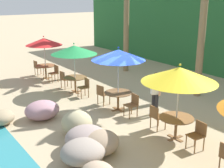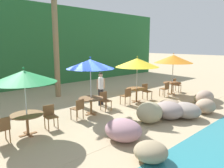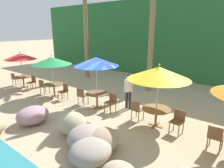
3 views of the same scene
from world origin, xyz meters
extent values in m
plane|color=tan|center=(0.00, 0.00, 0.00)|extent=(120.00, 120.00, 0.00)
cube|color=tan|center=(0.00, 0.00, 0.00)|extent=(18.00, 5.20, 0.01)
cube|color=#286633|center=(0.00, 9.00, 3.00)|extent=(28.00, 2.40, 6.00)
ellipsoid|color=#9E856A|center=(2.25, -2.27, 0.35)|extent=(1.05, 1.16, 0.69)
ellipsoid|color=gray|center=(2.38, -2.92, 0.33)|extent=(1.15, 1.30, 0.66)
ellipsoid|color=gray|center=(2.51, -2.94, 0.19)|extent=(0.61, 0.68, 0.39)
ellipsoid|color=#AD7E89|center=(-1.13, -2.62, 0.35)|extent=(1.10, 1.29, 0.70)
ellipsoid|color=tan|center=(0.80, -2.22, 0.42)|extent=(1.09, 0.99, 0.83)
ellipsoid|color=gray|center=(1.79, -2.47, 0.36)|extent=(1.20, 1.28, 0.72)
cylinder|color=silver|center=(-6.30, -0.20, 1.07)|extent=(0.04, 0.04, 2.14)
cone|color=red|center=(-6.30, -0.20, 2.04)|extent=(1.94, 1.94, 0.38)
sphere|color=red|center=(-6.30, -0.20, 2.31)|extent=(0.07, 0.07, 0.07)
cube|color=brown|center=(-6.30, -0.20, 0.01)|extent=(0.60, 0.12, 0.03)
cube|color=brown|center=(-6.30, -0.20, 0.01)|extent=(0.12, 0.60, 0.03)
cylinder|color=brown|center=(-6.30, -0.20, 0.37)|extent=(0.09, 0.09, 0.71)
cylinder|color=brown|center=(-6.30, -0.20, 0.72)|extent=(1.10, 1.10, 0.03)
cylinder|color=brown|center=(-5.26, -0.32, 0.23)|extent=(0.04, 0.04, 0.45)
cylinder|color=brown|center=(-5.62, -0.34, 0.23)|extent=(0.04, 0.04, 0.45)
cylinder|color=brown|center=(-5.28, 0.03, 0.23)|extent=(0.04, 0.04, 0.45)
cylinder|color=brown|center=(-5.63, 0.01, 0.23)|extent=(0.04, 0.04, 0.45)
cube|color=brown|center=(-5.45, -0.16, 0.47)|extent=(0.44, 0.44, 0.03)
cube|color=brown|center=(-5.46, 0.04, 0.66)|extent=(0.42, 0.06, 0.42)
cylinder|color=brown|center=(-7.33, -0.07, 0.23)|extent=(0.04, 0.04, 0.45)
cylinder|color=brown|center=(-6.97, -0.06, 0.23)|extent=(0.04, 0.04, 0.45)
cylinder|color=brown|center=(-7.31, -0.43, 0.23)|extent=(0.04, 0.04, 0.45)
cylinder|color=brown|center=(-6.96, -0.41, 0.23)|extent=(0.04, 0.04, 0.45)
cube|color=brown|center=(-7.14, -0.24, 0.47)|extent=(0.44, 0.44, 0.03)
cube|color=brown|center=(-7.14, -0.44, 0.66)|extent=(0.42, 0.06, 0.42)
cylinder|color=silver|center=(-3.21, -0.07, 1.07)|extent=(0.04, 0.04, 2.14)
cone|color=#238E47|center=(-3.21, -0.07, 2.04)|extent=(2.12, 2.12, 0.39)
sphere|color=#238E47|center=(-3.21, -0.07, 2.32)|extent=(0.07, 0.07, 0.07)
cube|color=brown|center=(-3.21, -0.07, 0.01)|extent=(0.60, 0.12, 0.03)
cube|color=brown|center=(-3.21, -0.07, 0.01)|extent=(0.12, 0.60, 0.03)
cylinder|color=brown|center=(-3.21, -0.07, 0.37)|extent=(0.09, 0.09, 0.71)
cylinder|color=brown|center=(-3.21, -0.07, 0.72)|extent=(1.10, 1.10, 0.03)
cylinder|color=brown|center=(-2.20, -0.34, 0.23)|extent=(0.04, 0.04, 0.45)
cylinder|color=brown|center=(-2.55, -0.31, 0.23)|extent=(0.04, 0.04, 0.45)
cylinder|color=brown|center=(-2.17, 0.02, 0.23)|extent=(0.04, 0.04, 0.45)
cylinder|color=brown|center=(-2.52, 0.05, 0.23)|extent=(0.04, 0.04, 0.45)
cube|color=brown|center=(-2.36, -0.15, 0.47)|extent=(0.46, 0.46, 0.03)
cube|color=brown|center=(-2.34, 0.05, 0.66)|extent=(0.42, 0.07, 0.42)
cylinder|color=brown|center=(-4.24, 0.05, 0.23)|extent=(0.04, 0.04, 0.45)
cylinder|color=brown|center=(-3.89, 0.07, 0.23)|extent=(0.04, 0.04, 0.45)
cylinder|color=brown|center=(-4.22, -0.31, 0.23)|extent=(0.04, 0.04, 0.45)
cylinder|color=brown|center=(-3.87, -0.29, 0.23)|extent=(0.04, 0.04, 0.45)
cube|color=brown|center=(-4.06, -0.12, 0.47)|extent=(0.44, 0.44, 0.03)
cube|color=brown|center=(-4.04, -0.32, 0.66)|extent=(0.42, 0.06, 0.42)
cylinder|color=silver|center=(-0.22, 0.22, 1.17)|extent=(0.04, 0.04, 2.35)
cone|color=blue|center=(-0.22, 0.22, 2.25)|extent=(2.08, 2.08, 0.40)
sphere|color=blue|center=(-0.22, 0.22, 2.53)|extent=(0.07, 0.07, 0.07)
cube|color=brown|center=(-0.22, 0.22, 0.01)|extent=(0.60, 0.12, 0.03)
cube|color=brown|center=(-0.22, 0.22, 0.01)|extent=(0.12, 0.60, 0.03)
cylinder|color=brown|center=(-0.22, 0.22, 0.37)|extent=(0.09, 0.09, 0.71)
cylinder|color=brown|center=(-0.22, 0.22, 0.72)|extent=(1.10, 1.10, 0.03)
cylinder|color=brown|center=(0.80, -0.01, 0.23)|extent=(0.04, 0.04, 0.45)
cylinder|color=brown|center=(0.44, 0.00, 0.23)|extent=(0.04, 0.04, 0.45)
cylinder|color=brown|center=(0.81, 0.34, 0.23)|extent=(0.04, 0.04, 0.45)
cylinder|color=brown|center=(0.46, 0.36, 0.23)|extent=(0.04, 0.04, 0.45)
cube|color=brown|center=(0.63, 0.17, 0.47)|extent=(0.44, 0.44, 0.03)
cube|color=brown|center=(0.64, 0.37, 0.66)|extent=(0.42, 0.06, 0.42)
cylinder|color=brown|center=(-1.26, 0.24, 0.23)|extent=(0.04, 0.04, 0.45)
cylinder|color=brown|center=(-0.91, 0.30, 0.23)|extent=(0.04, 0.04, 0.45)
cylinder|color=brown|center=(-1.21, -0.11, 0.23)|extent=(0.04, 0.04, 0.45)
cylinder|color=brown|center=(-0.86, -0.06, 0.23)|extent=(0.04, 0.04, 0.45)
cube|color=brown|center=(-1.06, 0.09, 0.47)|extent=(0.48, 0.48, 0.03)
cube|color=brown|center=(-1.03, -0.10, 0.66)|extent=(0.42, 0.10, 0.42)
cylinder|color=silver|center=(2.88, 0.20, 1.12)|extent=(0.04, 0.04, 2.23)
cone|color=yellow|center=(2.88, 0.20, 2.13)|extent=(2.32, 2.32, 0.46)
sphere|color=yellow|center=(2.88, 0.20, 2.44)|extent=(0.07, 0.07, 0.07)
cube|color=brown|center=(2.88, 0.20, 0.01)|extent=(0.60, 0.12, 0.03)
cube|color=brown|center=(2.88, 0.20, 0.01)|extent=(0.12, 0.60, 0.03)
cylinder|color=brown|center=(2.88, 0.20, 0.37)|extent=(0.09, 0.09, 0.71)
cylinder|color=brown|center=(2.88, 0.20, 0.72)|extent=(1.10, 1.10, 0.03)
cylinder|color=brown|center=(3.88, -0.07, 0.23)|extent=(0.04, 0.04, 0.45)
cylinder|color=brown|center=(3.53, -0.04, 0.23)|extent=(0.04, 0.04, 0.45)
cylinder|color=brown|center=(3.92, 0.28, 0.23)|extent=(0.04, 0.04, 0.45)
cylinder|color=brown|center=(3.56, 0.32, 0.23)|extent=(0.04, 0.04, 0.45)
cube|color=brown|center=(3.72, 0.12, 0.47)|extent=(0.46, 0.46, 0.03)
cube|color=brown|center=(3.74, 0.32, 0.66)|extent=(0.42, 0.08, 0.42)
cylinder|color=brown|center=(1.86, 0.43, 0.23)|extent=(0.04, 0.04, 0.45)
cylinder|color=brown|center=(2.22, 0.41, 0.23)|extent=(0.04, 0.04, 0.45)
cylinder|color=brown|center=(1.84, 0.08, 0.23)|extent=(0.04, 0.04, 0.45)
cylinder|color=brown|center=(2.20, 0.06, 0.23)|extent=(0.04, 0.04, 0.45)
cube|color=brown|center=(2.03, 0.25, 0.47)|extent=(0.44, 0.44, 0.03)
cube|color=brown|center=(2.02, 0.05, 0.66)|extent=(0.42, 0.06, 0.42)
cylinder|color=brown|center=(4.87, 0.07, 0.23)|extent=(0.04, 0.04, 0.45)
cylinder|color=brown|center=(5.23, 0.06, 0.23)|extent=(0.04, 0.04, 0.45)
cylinder|color=brown|center=(4.86, -0.29, 0.23)|extent=(0.04, 0.04, 0.45)
cylinder|color=brown|center=(5.22, -0.29, 0.23)|extent=(0.04, 0.04, 0.45)
cube|color=brown|center=(5.05, -0.11, 0.47)|extent=(0.43, 0.43, 0.03)
cube|color=brown|center=(5.04, -0.31, 0.66)|extent=(0.42, 0.05, 0.42)
cylinder|color=olive|center=(-5.13, 4.46, 3.24)|extent=(0.32, 0.32, 6.49)
cylinder|color=olive|center=(0.43, 4.25, 3.28)|extent=(0.32, 0.32, 6.57)
cylinder|color=#232328|center=(0.95, 1.03, 0.43)|extent=(0.13, 0.13, 0.86)
cylinder|color=#232328|center=(1.13, 1.03, 0.43)|extent=(0.13, 0.13, 0.86)
cube|color=white|center=(1.04, 1.03, 1.15)|extent=(0.33, 0.39, 0.58)
cylinder|color=tan|center=(0.82, 1.03, 1.10)|extent=(0.08, 0.08, 0.50)
cylinder|color=tan|center=(1.26, 1.03, 1.10)|extent=(0.08, 0.08, 0.50)
sphere|color=tan|center=(1.04, 1.03, 1.56)|extent=(0.21, 0.21, 0.21)
sphere|color=black|center=(1.04, 1.03, 1.61)|extent=(0.18, 0.18, 0.18)
camera|label=1|loc=(8.84, -6.57, 4.46)|focal=48.31mm
camera|label=2|loc=(-5.96, -7.19, 3.07)|focal=34.78mm
camera|label=3|loc=(5.86, -6.37, 3.67)|focal=31.55mm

